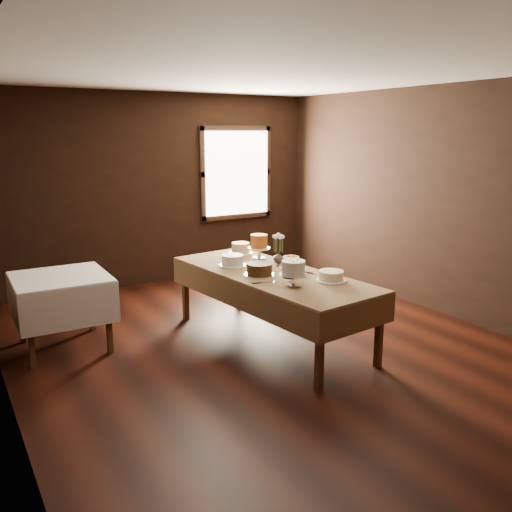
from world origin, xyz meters
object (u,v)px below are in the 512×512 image
object	(u,v)px
display_table	(271,278)
side_table	(61,285)
cake_server_e	(268,282)
flower_vase	(278,257)
cake_lattice	(233,261)
cake_server_d	(279,263)
cake_chocolate	(259,270)
cake_server_b	(319,275)
cake_server_a	(293,278)
cake_server_c	(255,267)
cake_caramel	(259,248)
cake_cream	(331,276)
cake_flowers	(291,263)
cake_speckled	(241,248)
cake_swirl	(293,274)

from	to	relation	value
display_table	side_table	bearing A→B (deg)	154.01
cake_server_e	flower_vase	bearing A→B (deg)	62.00
cake_lattice	cake_server_d	world-z (taller)	cake_lattice
cake_chocolate	side_table	bearing A→B (deg)	151.15
cake_lattice	cake_server_b	xyz separation A→B (m)	(0.58, -0.81, -0.05)
cake_server_d	cake_server_e	world-z (taller)	same
cake_server_a	cake_server_c	size ratio (longest dim) A/B	1.00
cake_server_d	flower_vase	xyz separation A→B (m)	(0.01, 0.03, 0.06)
flower_vase	cake_server_e	bearing A→B (deg)	-130.28
cake_caramel	cake_chocolate	xyz separation A→B (m)	(-0.39, -0.64, -0.07)
cake_cream	cake_caramel	bearing A→B (deg)	95.07
cake_caramel	cake_flowers	xyz separation A→B (m)	(0.05, -0.59, -0.07)
cake_server_e	cake_server_c	bearing A→B (deg)	83.21
cake_caramel	cake_server_c	world-z (taller)	cake_caramel
side_table	cake_server_e	distance (m)	2.15
cake_cream	flower_vase	distance (m)	0.94
cake_server_a	cake_server_b	bearing A→B (deg)	-47.59
cake_speckled	cake_server_c	distance (m)	0.74
cake_server_c	cake_server_e	bearing A→B (deg)	151.54
cake_server_d	cake_cream	bearing A→B (deg)	-138.74
cake_flowers	cake_server_a	world-z (taller)	cake_flowers
side_table	cake_server_b	bearing A→B (deg)	-29.11
cake_lattice	cake_server_d	bearing A→B (deg)	-18.33
cake_swirl	cake_server_c	bearing A→B (deg)	86.23
cake_speckled	cake_server_e	bearing A→B (deg)	-107.98
side_table	cake_server_b	distance (m)	2.68
cake_speckled	cake_swirl	size ratio (longest dim) A/B	1.07
cake_swirl	cake_lattice	bearing A→B (deg)	96.41
cake_caramel	cake_cream	size ratio (longest dim) A/B	0.87
cake_server_c	cake_flowers	bearing A→B (deg)	-137.47
cake_cream	cake_server_c	bearing A→B (deg)	113.32
display_table	flower_vase	distance (m)	0.47
cake_caramel	cake_server_a	xyz separation A→B (m)	(-0.17, -0.93, -0.13)
cake_speckled	cake_caramel	bearing A→B (deg)	-82.91
cake_server_d	cake_speckled	bearing A→B (deg)	49.98
cake_server_a	cake_server_d	size ratio (longest dim) A/B	1.00
cake_caramel	cake_server_d	xyz separation A→B (m)	(0.08, -0.31, -0.13)
display_table	cake_lattice	bearing A→B (deg)	114.41
side_table	cake_chocolate	bearing A→B (deg)	-28.85
cake_chocolate	cake_server_c	world-z (taller)	cake_chocolate
side_table	cake_chocolate	world-z (taller)	cake_chocolate
cake_server_d	flower_vase	world-z (taller)	flower_vase
cake_server_a	cake_server_d	world-z (taller)	same
cake_chocolate	cake_caramel	bearing A→B (deg)	58.87
cake_lattice	cake_swirl	world-z (taller)	cake_swirl
cake_flowers	cake_server_c	bearing A→B (deg)	141.91
cake_server_e	cake_server_a	bearing A→B (deg)	10.26
cake_swirl	cake_server_a	xyz separation A→B (m)	(0.15, 0.22, -0.11)
cake_chocolate	cake_cream	xyz separation A→B (m)	(0.49, -0.57, -0.01)
cake_speckled	cake_server_d	distance (m)	0.68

